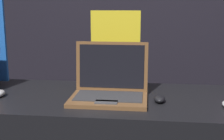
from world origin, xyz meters
The scene contains 4 objects.
wall_back centered at (0.00, 1.65, 1.40)m, with size 8.00×0.05×2.80m.
laptop_middle centered at (-0.01, 0.30, 1.01)m, with size 0.40×0.30×0.29m.
mouse_middle centered at (0.25, 0.26, 0.96)m, with size 0.06×0.09×0.04m.
promo_stand_middle centered at (-0.01, 0.59, 1.16)m, with size 0.30×0.07×0.46m.
Camera 1 is at (0.19, -1.29, 1.44)m, focal length 50.00 mm.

